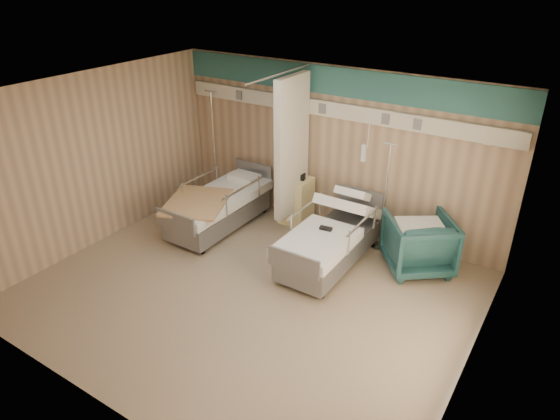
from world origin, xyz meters
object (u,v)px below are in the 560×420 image
object	(u,v)px
bed_right	(329,245)
bed_left	(219,211)
iv_stand_left	(216,178)
visitor_armchair	(418,243)
iv_stand_right	(382,227)
bedside_cabinet	(296,200)

from	to	relation	value
bed_right	bed_left	xyz separation A→B (m)	(-2.20, 0.00, 0.00)
bed_right	iv_stand_left	xyz separation A→B (m)	(-2.97, 0.88, 0.13)
bed_left	visitor_armchair	world-z (taller)	visitor_armchair
bed_left	visitor_armchair	size ratio (longest dim) A/B	2.25
visitor_armchair	iv_stand_right	size ratio (longest dim) A/B	0.53
bed_left	visitor_armchair	distance (m)	3.45
bed_right	visitor_armchair	distance (m)	1.35
bed_right	bed_left	bearing A→B (deg)	180.00
bedside_cabinet	iv_stand_left	bearing A→B (deg)	-179.29
bed_right	iv_stand_right	bearing A→B (deg)	60.59
visitor_armchair	iv_stand_left	bearing A→B (deg)	-42.17
bed_left	visitor_armchair	xyz separation A→B (m)	(3.40, 0.60, 0.12)
bed_right	visitor_armchair	bearing A→B (deg)	26.59
iv_stand_right	iv_stand_left	world-z (taller)	iv_stand_left
bedside_cabinet	iv_stand_left	size ratio (longest dim) A/B	0.39
bed_left	iv_stand_left	world-z (taller)	iv_stand_left
bed_right	bedside_cabinet	xyz separation A→B (m)	(-1.15, 0.90, 0.11)
visitor_armchair	iv_stand_left	size ratio (longest dim) A/B	0.44
bed_right	iv_stand_left	distance (m)	3.10
iv_stand_right	bedside_cabinet	bearing A→B (deg)	179.55
bed_left	iv_stand_right	xyz separation A→B (m)	(2.70, 0.89, 0.06)
iv_stand_left	iv_stand_right	bearing A→B (deg)	0.16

